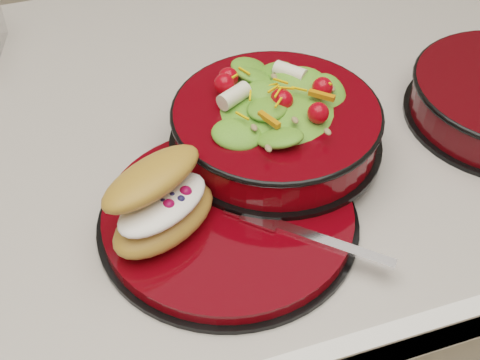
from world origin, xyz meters
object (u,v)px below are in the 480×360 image
object	(u,v)px
island_counter	(222,317)
croissant	(161,202)
dinner_plate	(229,217)
fork	(311,236)
salad_bowl	(276,118)

from	to	relation	value
island_counter	croissant	xyz separation A→B (m)	(-0.11, -0.18, 0.50)
dinner_plate	croissant	bearing A→B (deg)	178.97
dinner_plate	fork	xyz separation A→B (m)	(0.07, -0.06, 0.01)
salad_bowl	fork	world-z (taller)	salad_bowl
salad_bowl	croissant	bearing A→B (deg)	-151.15
croissant	fork	distance (m)	0.15
salad_bowl	fork	distance (m)	0.15
fork	croissant	bearing A→B (deg)	108.97
island_counter	fork	distance (m)	0.53
dinner_plate	fork	bearing A→B (deg)	-42.43
island_counter	fork	bearing A→B (deg)	-83.88
island_counter	salad_bowl	world-z (taller)	salad_bowl
island_counter	croissant	bearing A→B (deg)	-121.51
island_counter	dinner_plate	size ratio (longest dim) A/B	4.45
croissant	dinner_plate	bearing A→B (deg)	-31.39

